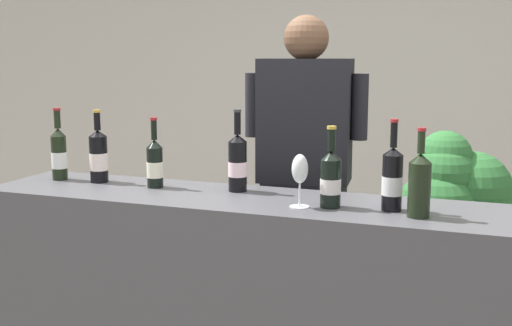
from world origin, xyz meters
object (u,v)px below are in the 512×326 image
(wine_bottle_4, at_px, (238,162))
(potted_shrub, at_px, (454,211))
(person_server, at_px, (304,198))
(wine_bottle_5, at_px, (392,179))
(wine_bottle_1, at_px, (420,184))
(wine_bottle_3, at_px, (99,156))
(wine_bottle_6, at_px, (59,154))
(wine_bottle_2, at_px, (155,164))
(wine_bottle_0, at_px, (331,178))
(wine_glass, at_px, (300,171))

(wine_bottle_4, bearing_deg, potted_shrub, 43.78)
(person_server, bearing_deg, wine_bottle_5, -48.08)
(wine_bottle_1, height_order, person_server, person_server)
(wine_bottle_3, bearing_deg, wine_bottle_6, -176.35)
(wine_bottle_2, height_order, wine_bottle_5, wine_bottle_5)
(wine_bottle_0, xyz_separation_m, wine_bottle_4, (-0.45, 0.16, 0.01))
(wine_glass, bearing_deg, wine_bottle_0, 20.35)
(wine_bottle_3, bearing_deg, person_server, 27.95)
(wine_bottle_0, relative_size, person_server, 0.18)
(wine_bottle_2, distance_m, person_server, 0.77)
(wine_bottle_3, height_order, wine_bottle_4, wine_bottle_4)
(wine_bottle_3, xyz_separation_m, wine_glass, (1.03, -0.17, 0.02))
(wine_bottle_4, distance_m, wine_bottle_5, 0.70)
(wine_bottle_0, distance_m, person_server, 0.68)
(wine_bottle_5, relative_size, potted_shrub, 0.30)
(wine_bottle_0, bearing_deg, wine_bottle_2, 172.79)
(wine_bottle_4, xyz_separation_m, wine_bottle_6, (-0.90, -0.04, -0.00))
(wine_bottle_0, height_order, wine_bottle_1, wine_bottle_1)
(wine_bottle_3, bearing_deg, wine_bottle_0, -6.26)
(wine_bottle_0, height_order, potted_shrub, wine_bottle_0)
(wine_bottle_1, relative_size, wine_bottle_4, 0.92)
(wine_bottle_5, height_order, wine_bottle_6, wine_bottle_5)
(wine_bottle_1, bearing_deg, wine_bottle_4, 166.09)
(wine_bottle_5, relative_size, wine_bottle_6, 1.03)
(potted_shrub, bearing_deg, wine_bottle_1, -94.85)
(potted_shrub, bearing_deg, wine_bottle_0, -113.21)
(wine_bottle_2, relative_size, wine_glass, 1.50)
(wine_bottle_1, relative_size, potted_shrub, 0.28)
(wine_bottle_0, bearing_deg, wine_bottle_6, 175.28)
(wine_bottle_5, distance_m, wine_glass, 0.35)
(wine_bottle_0, relative_size, wine_bottle_6, 0.93)
(wine_bottle_4, bearing_deg, wine_bottle_1, -13.91)
(wine_bottle_5, height_order, person_server, person_server)
(wine_bottle_0, relative_size, wine_glass, 1.52)
(wine_bottle_5, bearing_deg, wine_glass, -168.38)
(wine_bottle_0, height_order, wine_bottle_3, wine_bottle_3)
(wine_bottle_3, distance_m, wine_bottle_6, 0.21)
(wine_bottle_2, relative_size, wine_bottle_6, 0.92)
(wine_bottle_4, relative_size, person_server, 0.21)
(wine_bottle_1, bearing_deg, person_server, 134.14)
(wine_bottle_3, height_order, wine_glass, wine_bottle_3)
(wine_bottle_3, distance_m, potted_shrub, 1.83)
(wine_bottle_5, distance_m, person_server, 0.79)
(potted_shrub, bearing_deg, wine_bottle_3, -150.84)
(wine_bottle_2, relative_size, person_server, 0.18)
(person_server, bearing_deg, wine_bottle_2, -139.45)
(wine_glass, xyz_separation_m, person_server, (-0.16, 0.63, -0.25))
(potted_shrub, bearing_deg, wine_glass, -117.47)
(wine_bottle_5, bearing_deg, wine_bottle_2, 175.92)
(potted_shrub, bearing_deg, wine_bottle_6, -153.47)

